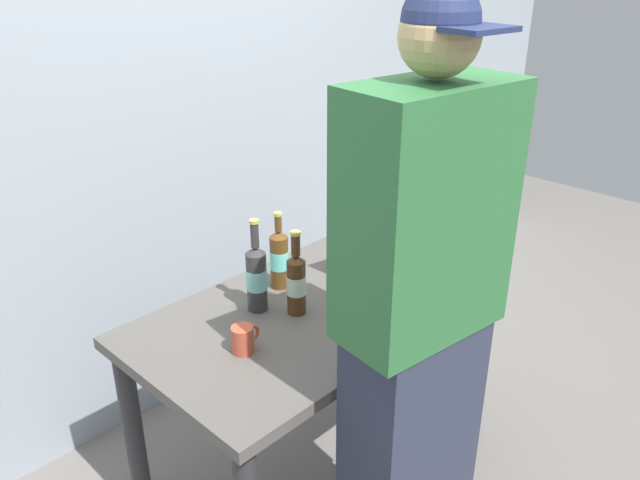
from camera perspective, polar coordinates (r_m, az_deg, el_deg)
The scene contains 9 objects.
ground_plane at distance 2.78m, azimuth -0.17°, elevation -19.51°, with size 8.00×8.00×0.00m, color slate.
desk at distance 2.37m, azimuth -0.19°, elevation -8.10°, with size 1.36×0.76×0.77m.
laptop at distance 2.51m, azimuth 4.93°, elevation -1.97°, with size 0.36×0.31×0.22m.
beer_bottle_green at distance 2.23m, azimuth -5.74°, elevation -3.29°, with size 0.07×0.07×0.35m.
beer_bottle_dark at distance 2.20m, azimuth -2.16°, elevation -3.78°, with size 0.07×0.07×0.31m.
beer_bottle_amber at distance 2.37m, azimuth -3.70°, elevation -1.62°, with size 0.07×0.07×0.30m.
person_figure at distance 1.81m, azimuth 8.67°, elevation -9.07°, with size 0.48×0.32×1.89m.
coffee_mug at distance 2.05m, azimuth -6.92°, elevation -8.85°, with size 0.10×0.07×0.09m.
back_wall at distance 2.74m, azimuth -13.41°, elevation 10.55°, with size 6.00×0.10×2.60m, color #99A3AD.
Camera 1 is at (-1.43, -1.39, 1.94)m, focal length 35.49 mm.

